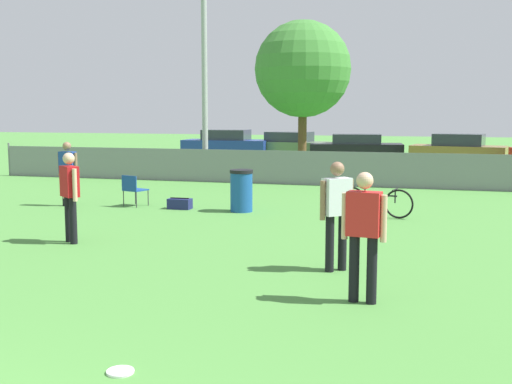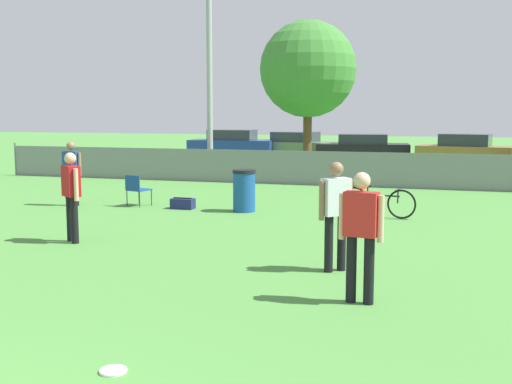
# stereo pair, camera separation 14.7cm
# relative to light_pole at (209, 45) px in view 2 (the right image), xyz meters

# --- Properties ---
(fence_backline) EXTENTS (22.98, 0.07, 1.21)m
(fence_backline) POSITION_rel_light_pole_xyz_m (4.13, -1.09, -4.12)
(fence_backline) COLOR gray
(fence_backline) RESTS_ON ground_plane
(light_pole) EXTENTS (0.90, 0.36, 7.84)m
(light_pole) POSITION_rel_light_pole_xyz_m (0.00, 0.00, 0.00)
(light_pole) COLOR #9E9EA3
(light_pole) RESTS_ON ground_plane
(tree_near_pole) EXTENTS (3.56, 3.56, 5.70)m
(tree_near_pole) POSITION_rel_light_pole_xyz_m (3.04, 2.22, -0.77)
(tree_near_pole) COLOR brown
(tree_near_pole) RESTS_ON ground_plane
(player_defender_red) EXTENTS (0.47, 0.42, 1.64)m
(player_defender_red) POSITION_rel_light_pole_xyz_m (1.62, -11.28, -3.72)
(player_defender_red) COLOR black
(player_defender_red) RESTS_ON ground_plane
(player_thrower_red) EXTENTS (0.56, 0.27, 1.64)m
(player_thrower_red) POSITION_rel_light_pole_xyz_m (7.13, -13.51, -3.72)
(player_thrower_red) COLOR black
(player_thrower_red) RESTS_ON ground_plane
(player_receiver_white) EXTENTS (0.45, 0.44, 1.64)m
(player_receiver_white) POSITION_rel_light_pole_xyz_m (6.56, -12.01, -3.72)
(player_receiver_white) COLOR black
(player_receiver_white) RESTS_ON ground_plane
(spectator_in_blue) EXTENTS (0.55, 0.22, 1.61)m
(spectator_in_blue) POSITION_rel_light_pole_xyz_m (-0.95, -7.28, -3.74)
(spectator_in_blue) COLOR black
(spectator_in_blue) RESTS_ON ground_plane
(frisbee_disc) EXTENTS (0.26, 0.26, 0.03)m
(frisbee_disc) POSITION_rel_light_pole_xyz_m (5.26, -16.31, -4.65)
(frisbee_disc) COLOR white
(frisbee_disc) RESTS_ON ground_plane
(folding_chair_sideline) EXTENTS (0.60, 0.60, 0.79)m
(folding_chair_sideline) POSITION_rel_light_pole_xyz_m (0.65, -6.89, -4.21)
(folding_chair_sideline) COLOR #333338
(folding_chair_sideline) RESTS_ON ground_plane
(bicycle_sideline) EXTENTS (1.72, 0.51, 0.71)m
(bicycle_sideline) POSITION_rel_light_pole_xyz_m (6.63, -6.83, -4.32)
(bicycle_sideline) COLOR black
(bicycle_sideline) RESTS_ON ground_plane
(trash_bin) EXTENTS (0.55, 0.55, 1.00)m
(trash_bin) POSITION_rel_light_pole_xyz_m (3.51, -6.95, -4.16)
(trash_bin) COLOR #194C99
(trash_bin) RESTS_ON ground_plane
(gear_bag_sideline) EXTENTS (0.56, 0.31, 0.28)m
(gear_bag_sideline) POSITION_rel_light_pole_xyz_m (1.93, -6.97, -4.54)
(gear_bag_sideline) COLOR navy
(gear_bag_sideline) RESTS_ON ground_plane
(parked_car_blue) EXTENTS (4.42, 1.93, 1.43)m
(parked_car_blue) POSITION_rel_light_pole_xyz_m (-2.60, 10.03, -3.97)
(parked_car_blue) COLOR black
(parked_car_blue) RESTS_ON ground_plane
(parked_car_olive) EXTENTS (4.31, 2.60, 1.33)m
(parked_car_olive) POSITION_rel_light_pole_xyz_m (0.62, 10.52, -4.02)
(parked_car_olive) COLOR black
(parked_car_olive) RESTS_ON ground_plane
(parked_car_dark) EXTENTS (4.54, 2.41, 1.29)m
(parked_car_dark) POSITION_rel_light_pole_xyz_m (4.16, 9.45, -4.01)
(parked_car_dark) COLOR black
(parked_car_dark) RESTS_ON ground_plane
(parked_car_tan) EXTENTS (4.21, 2.34, 1.39)m
(parked_car_tan) POSITION_rel_light_pole_xyz_m (8.78, 8.03, -4.00)
(parked_car_tan) COLOR black
(parked_car_tan) RESTS_ON ground_plane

